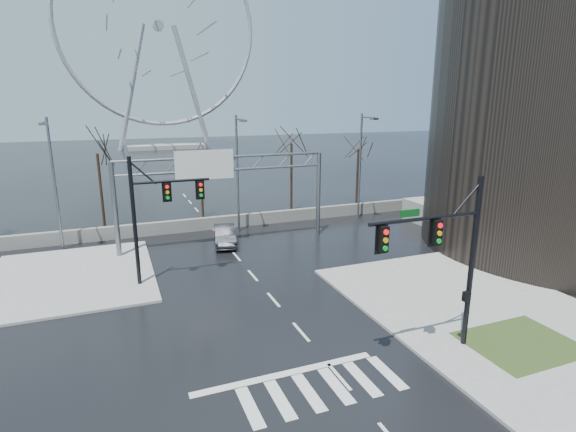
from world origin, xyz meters
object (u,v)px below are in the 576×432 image
signal_mast_near (449,250)px  ferris_wheel (159,34)px  signal_mast_far (153,208)px  sign_gantry (220,181)px  car (225,235)px

signal_mast_near → ferris_wheel: bearing=90.1°
signal_mast_far → ferris_wheel: size_ratio=0.16×
signal_mast_far → sign_gantry: signal_mast_far is taller
signal_mast_near → signal_mast_far: size_ratio=1.00×
signal_mast_far → car: bearing=47.1°
signal_mast_near → signal_mast_far: 17.03m
signal_mast_far → car: (5.80, 6.24, -4.08)m
signal_mast_far → car: 9.44m
signal_mast_near → sign_gantry: (-5.52, 19.00, 0.31)m
sign_gantry → ferris_wheel: ferris_wheel is taller
signal_mast_near → car: signal_mast_near is taller
sign_gantry → ferris_wheel: size_ratio=0.32×
sign_gantry → ferris_wheel: (5.38, 80.04, 20.95)m
signal_mast_far → sign_gantry: bearing=47.5°
car → sign_gantry: bearing=-131.3°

